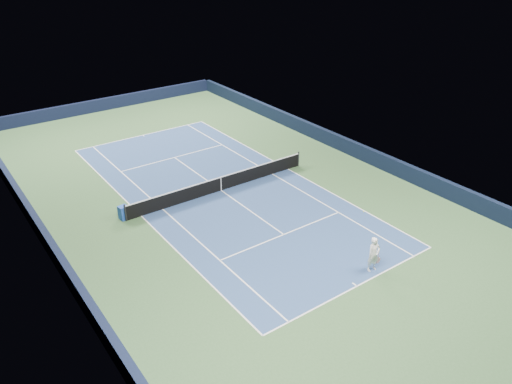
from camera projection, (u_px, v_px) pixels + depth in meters
ground at (221, 191)px, 31.81m from camera, size 40.00×40.00×0.00m
wall_far at (106, 104)px, 45.77m from camera, size 22.00×0.35×1.10m
wall_right at (344, 145)px, 37.15m from camera, size 0.35×40.00×1.10m
wall_left at (45, 238)px, 25.96m from camera, size 0.35×40.00×1.10m
court_surface at (221, 190)px, 31.81m from camera, size 10.97×23.77×0.01m
baseline_far at (143, 135)px, 40.33m from camera, size 10.97×0.08×0.00m
baseline_near at (357, 286)px, 23.29m from camera, size 10.97×0.08×0.00m
sideline_doubles_right at (288, 169)px, 34.64m from camera, size 0.08×23.77×0.00m
sideline_doubles_left at (141, 216)px, 28.97m from camera, size 0.08×23.77×0.00m
sideline_singles_right at (272, 174)px, 33.93m from camera, size 0.08×23.77×0.00m
sideline_singles_left at (163, 209)px, 29.68m from camera, size 0.08×23.77×0.00m
service_line_far at (174, 157)px, 36.40m from camera, size 8.23×0.08×0.00m
service_line_near at (284, 234)px, 27.22m from camera, size 8.23×0.08×0.00m
center_service_line at (221, 190)px, 31.81m from camera, size 0.08×12.80×0.00m
center_mark_far at (144, 136)px, 40.22m from camera, size 0.08×0.30×0.00m
center_mark_near at (355, 284)px, 23.39m from camera, size 0.08×0.30×0.00m
tennis_net at (221, 183)px, 31.58m from camera, size 12.90×0.10×1.07m
sponsor_cube at (124, 213)px, 28.52m from camera, size 0.60×0.53×0.82m
tennis_player at (374, 254)px, 23.99m from camera, size 0.84×1.29×2.83m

